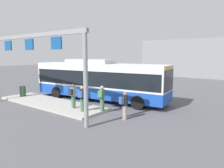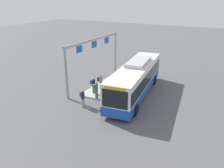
{
  "view_description": "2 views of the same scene",
  "coord_description": "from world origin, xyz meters",
  "px_view_note": "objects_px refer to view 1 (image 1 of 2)",
  "views": [
    {
      "loc": [
        11.47,
        -13.13,
        3.86
      ],
      "look_at": [
        1.5,
        -0.09,
        1.52
      ],
      "focal_mm": 33.27,
      "sensor_mm": 36.0,
      "label": 1
    },
    {
      "loc": [
        20.29,
        8.22,
        9.54
      ],
      "look_at": [
        1.71,
        -1.76,
        1.45
      ],
      "focal_mm": 37.13,
      "sensor_mm": 36.0,
      "label": 2
    }
  ],
  "objects_px": {
    "bus_main": "(99,79)",
    "person_boarding": "(125,105)",
    "person_waiting_near": "(82,98)",
    "trash_bin": "(23,91)",
    "person_waiting_far": "(73,96)",
    "person_waiting_mid": "(102,98)"
  },
  "relations": [
    {
      "from": "trash_bin",
      "to": "person_waiting_mid",
      "type": "bearing_deg",
      "value": 4.0
    },
    {
      "from": "person_waiting_near",
      "to": "person_waiting_far",
      "type": "height_order",
      "value": "same"
    },
    {
      "from": "person_waiting_far",
      "to": "trash_bin",
      "type": "xyz_separation_m",
      "value": [
        -6.71,
        0.09,
        -0.44
      ]
    },
    {
      "from": "person_waiting_near",
      "to": "person_waiting_far",
      "type": "relative_size",
      "value": 1.0
    },
    {
      "from": "person_boarding",
      "to": "person_waiting_near",
      "type": "bearing_deg",
      "value": 127.29
    },
    {
      "from": "person_boarding",
      "to": "trash_bin",
      "type": "height_order",
      "value": "person_boarding"
    },
    {
      "from": "person_boarding",
      "to": "bus_main",
      "type": "bearing_deg",
      "value": 80.7
    },
    {
      "from": "bus_main",
      "to": "person_waiting_far",
      "type": "distance_m",
      "value": 3.78
    },
    {
      "from": "person_waiting_far",
      "to": "trash_bin",
      "type": "relative_size",
      "value": 1.86
    },
    {
      "from": "person_waiting_far",
      "to": "trash_bin",
      "type": "height_order",
      "value": "person_waiting_far"
    },
    {
      "from": "person_waiting_mid",
      "to": "person_waiting_far",
      "type": "bearing_deg",
      "value": 95.49
    },
    {
      "from": "person_waiting_near",
      "to": "trash_bin",
      "type": "bearing_deg",
      "value": 69.53
    },
    {
      "from": "bus_main",
      "to": "person_waiting_mid",
      "type": "bearing_deg",
      "value": -52.93
    },
    {
      "from": "bus_main",
      "to": "person_waiting_mid",
      "type": "height_order",
      "value": "bus_main"
    },
    {
      "from": "bus_main",
      "to": "person_waiting_near",
      "type": "distance_m",
      "value": 4.33
    },
    {
      "from": "person_waiting_mid",
      "to": "person_waiting_far",
      "type": "relative_size",
      "value": 1.0
    },
    {
      "from": "person_waiting_near",
      "to": "person_waiting_mid",
      "type": "relative_size",
      "value": 1.0
    },
    {
      "from": "person_boarding",
      "to": "person_waiting_far",
      "type": "bearing_deg",
      "value": 120.82
    },
    {
      "from": "bus_main",
      "to": "person_waiting_far",
      "type": "bearing_deg",
      "value": -84.5
    },
    {
      "from": "person_boarding",
      "to": "person_waiting_mid",
      "type": "distance_m",
      "value": 1.97
    },
    {
      "from": "person_boarding",
      "to": "person_waiting_far",
      "type": "xyz_separation_m",
      "value": [
        -3.97,
        -0.48,
        0.16
      ]
    },
    {
      "from": "bus_main",
      "to": "person_boarding",
      "type": "xyz_separation_m",
      "value": [
        4.77,
        -3.13,
        -0.92
      ]
    }
  ]
}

